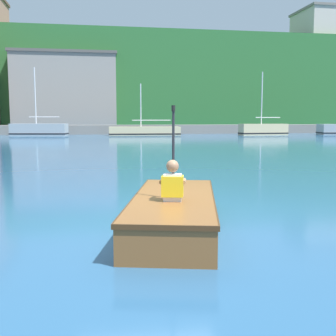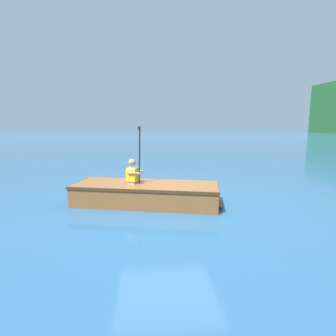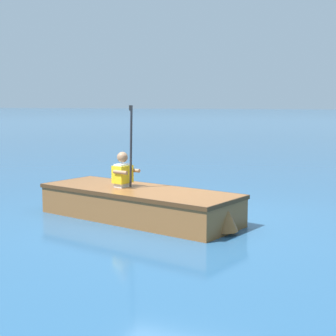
# 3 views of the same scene
# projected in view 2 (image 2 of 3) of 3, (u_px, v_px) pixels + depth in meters

# --- Properties ---
(ground_plane) EXTENTS (300.00, 300.00, 0.00)m
(ground_plane) POSITION_uv_depth(u_px,v_px,m) (167.00, 200.00, 6.26)
(ground_plane) COLOR #28567F
(rowboat_foreground) EXTENTS (1.87, 3.44, 0.47)m
(rowboat_foreground) POSITION_uv_depth(u_px,v_px,m) (148.00, 193.00, 5.94)
(rowboat_foreground) COLOR brown
(rowboat_foreground) RESTS_ON ground
(person_paddler) EXTENTS (0.41, 0.39, 1.28)m
(person_paddler) POSITION_uv_depth(u_px,v_px,m) (133.00, 172.00, 5.92)
(person_paddler) COLOR silver
(person_paddler) RESTS_ON rowboat_foreground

